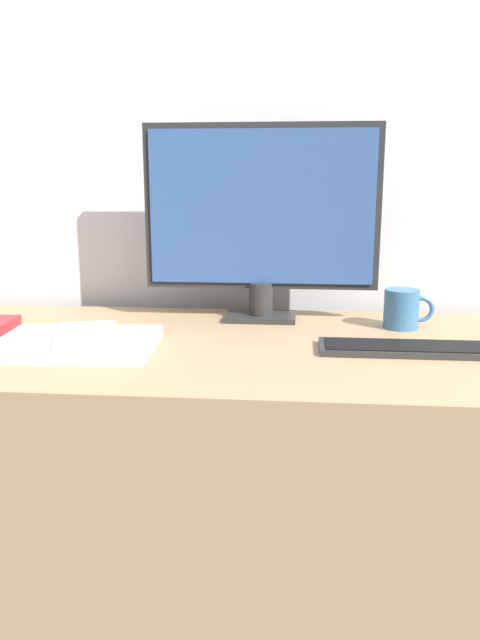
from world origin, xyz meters
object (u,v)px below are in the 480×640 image
object	(u,v)px
coffee_mug	(402,309)
laptop	(77,343)
keyboard	(405,348)
monitor	(261,217)
ereader	(86,334)

from	to	relation	value
coffee_mug	laptop	bearing A→B (deg)	-159.96
keyboard	coffee_mug	distance (m)	0.20
keyboard	coffee_mug	bearing A→B (deg)	83.04
monitor	laptop	distance (m)	0.50
keyboard	laptop	size ratio (longest dim) A/B	1.04
monitor	ereader	size ratio (longest dim) A/B	2.56
monitor	keyboard	xyz separation A→B (m)	(0.29, -0.26, -0.23)
keyboard	laptop	xyz separation A→B (m)	(-0.63, -0.04, 0.00)
monitor	ereader	xyz separation A→B (m)	(-0.32, -0.29, -0.21)
keyboard	coffee_mug	world-z (taller)	coffee_mug
monitor	ereader	bearing A→B (deg)	-138.42
monitor	laptop	size ratio (longest dim) A/B	1.72
laptop	coffee_mug	distance (m)	0.70
laptop	ereader	bearing A→B (deg)	41.90
monitor	keyboard	bearing A→B (deg)	-41.44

